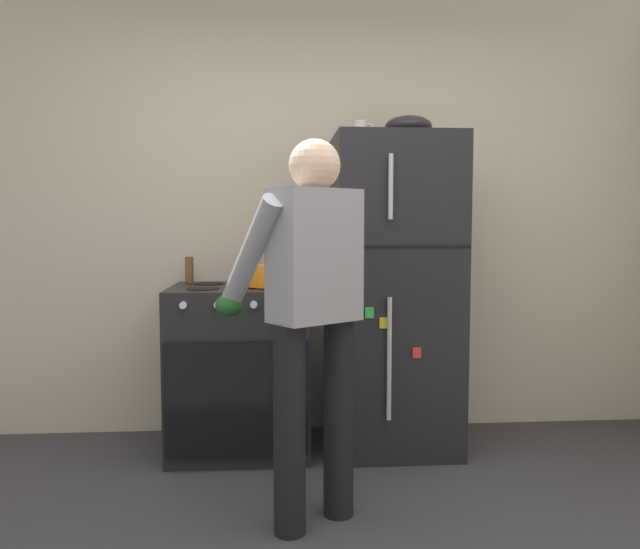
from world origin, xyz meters
TOP-DOWN VIEW (x-y plane):
  - kitchen_wall_back at (0.00, 1.95)m, footprint 6.00×0.10m
  - refrigerator at (0.44, 1.57)m, footprint 0.68×0.72m
  - stove_range at (-0.42, 1.56)m, footprint 0.76×0.67m
  - person_cook at (-0.08, 0.67)m, footprint 0.64×0.67m
  - red_pot at (-0.26, 1.52)m, footprint 0.36×0.26m
  - coffee_mug at (0.26, 1.62)m, footprint 0.11×0.08m
  - pepper_mill at (-0.72, 1.77)m, footprint 0.05×0.05m
  - mixing_bowl at (0.52, 1.57)m, footprint 0.26×0.26m

SIDE VIEW (x-z plane):
  - stove_range at x=-0.42m, z-range 0.00..0.92m
  - refrigerator at x=0.44m, z-range 0.00..1.74m
  - person_cook at x=-0.08m, z-range 0.15..1.75m
  - red_pot at x=-0.26m, z-range 0.92..1.04m
  - pepper_mill at x=-0.72m, z-range 0.92..1.07m
  - kitchen_wall_back at x=0.00m, z-range 0.00..2.70m
  - coffee_mug at x=0.26m, z-range 1.74..1.84m
  - mixing_bowl at x=0.52m, z-range 1.74..1.86m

